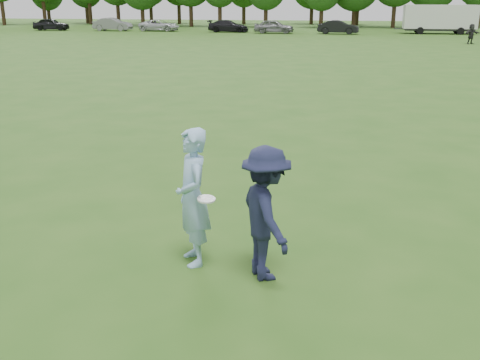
{
  "coord_description": "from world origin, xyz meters",
  "views": [
    {
      "loc": [
        1.15,
        -8.2,
        3.93
      ],
      "look_at": [
        -0.35,
        0.38,
        1.1
      ],
      "focal_mm": 42.0,
      "sensor_mm": 36.0,
      "label": 1
    }
  ],
  "objects": [
    {
      "name": "cargo_trailer",
      "position": [
        12.22,
        61.34,
        1.78
      ],
      "size": [
        9.0,
        2.75,
        3.2
      ],
      "color": "silver",
      "rests_on": "ground"
    },
    {
      "name": "car_d",
      "position": [
        -12.24,
        60.47,
        0.71
      ],
      "size": [
        4.9,
        2.02,
        1.42
      ],
      "primitive_type": "imported",
      "rotation": [
        0.0,
        0.0,
        1.58
      ],
      "color": "black",
      "rests_on": "ground"
    },
    {
      "name": "disc_in_play",
      "position": [
        -0.65,
        -0.72,
        1.14
      ],
      "size": [
        0.28,
        0.28,
        0.07
      ],
      "color": "white",
      "rests_on": "ground"
    },
    {
      "name": "player_far_d",
      "position": [
        12.65,
        46.17,
        0.88
      ],
      "size": [
        1.65,
        1.35,
        1.76
      ],
      "primitive_type": "imported",
      "rotation": [
        0.0,
        0.0,
        0.6
      ],
      "color": "#272727",
      "rests_on": "ground"
    },
    {
      "name": "car_b",
      "position": [
        -27.08,
        60.78,
        0.79
      ],
      "size": [
        4.86,
        1.86,
        1.58
      ],
      "primitive_type": "imported",
      "rotation": [
        0.0,
        0.0,
        1.53
      ],
      "color": "slate",
      "rests_on": "ground"
    },
    {
      "name": "thrower",
      "position": [
        -0.92,
        -0.48,
        1.07
      ],
      "size": [
        0.81,
        0.92,
        2.13
      ],
      "primitive_type": "imported",
      "rotation": [
        0.0,
        0.0,
        -1.09
      ],
      "color": "#92BCE2",
      "rests_on": "ground"
    },
    {
      "name": "defender",
      "position": [
        0.23,
        -0.76,
        0.99
      ],
      "size": [
        1.25,
        1.48,
        1.98
      ],
      "primitive_type": "imported",
      "rotation": [
        0.0,
        0.0,
        2.06
      ],
      "color": "#191D38",
      "rests_on": "ground"
    },
    {
      "name": "car_e",
      "position": [
        -6.53,
        59.03,
        0.78
      ],
      "size": [
        4.67,
        2.02,
        1.57
      ],
      "primitive_type": "imported",
      "rotation": [
        0.0,
        0.0,
        1.53
      ],
      "color": "slate",
      "rests_on": "ground"
    },
    {
      "name": "car_f",
      "position": [
        0.85,
        58.95,
        0.76
      ],
      "size": [
        4.77,
        2.14,
        1.52
      ],
      "primitive_type": "imported",
      "rotation": [
        0.0,
        0.0,
        1.45
      ],
      "color": "black",
      "rests_on": "ground"
    },
    {
      "name": "car_c",
      "position": [
        -21.14,
        61.21,
        0.69
      ],
      "size": [
        5.02,
        2.42,
        1.38
      ],
      "primitive_type": "imported",
      "rotation": [
        0.0,
        0.0,
        1.54
      ],
      "color": "silver",
      "rests_on": "ground"
    },
    {
      "name": "car_a",
      "position": [
        -35.22,
        60.53,
        0.75
      ],
      "size": [
        4.58,
        2.2,
        1.51
      ],
      "primitive_type": "imported",
      "rotation": [
        0.0,
        0.0,
        1.67
      ],
      "color": "black",
      "rests_on": "ground"
    },
    {
      "name": "ground",
      "position": [
        0.0,
        0.0,
        0.0
      ],
      "size": [
        200.0,
        200.0,
        0.0
      ],
      "primitive_type": "plane",
      "color": "#285016",
      "rests_on": "ground"
    }
  ]
}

